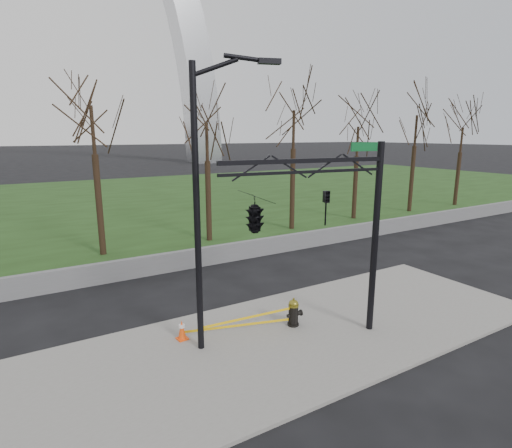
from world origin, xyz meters
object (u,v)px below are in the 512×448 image
traffic_cone (182,330)px  street_light (205,191)px  traffic_signal_mast (281,212)px  fire_hydrant (294,313)px

traffic_cone → street_light: 4.40m
traffic_signal_mast → traffic_cone: bearing=145.8°
street_light → traffic_signal_mast: bearing=-15.8°
traffic_cone → traffic_signal_mast: bearing=-41.7°
traffic_cone → traffic_signal_mast: size_ratio=0.10×
traffic_cone → street_light: bearing=-58.1°
street_light → traffic_signal_mast: size_ratio=1.37×
fire_hydrant → traffic_cone: bearing=172.9°
traffic_cone → fire_hydrant: bearing=-15.8°
fire_hydrant → street_light: size_ratio=0.11×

